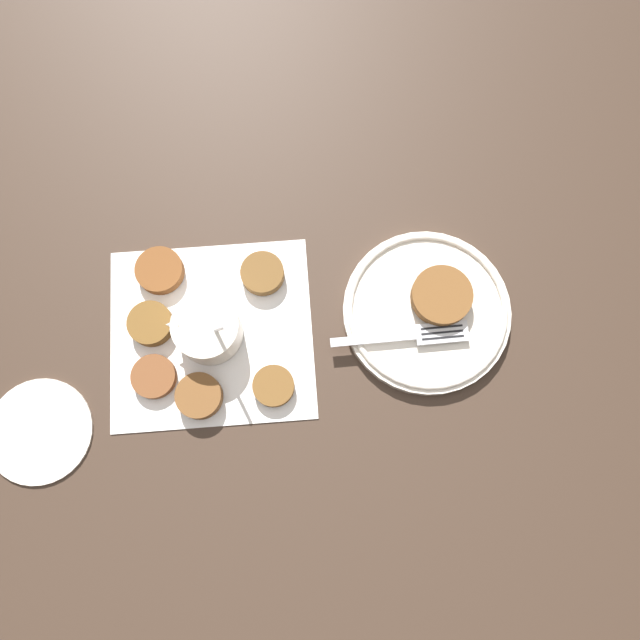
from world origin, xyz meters
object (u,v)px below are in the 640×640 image
Objects in this scene: fritter_on_plate at (442,296)px; extra_saucer at (39,431)px; serving_plate at (427,311)px; fork at (415,335)px; sauce_bowl at (208,330)px.

extra_saucer is at bearing 20.80° from fritter_on_plate.
serving_plate is 0.04m from fork.
fritter_on_plate is (-0.32, -0.06, 0.00)m from sauce_bowl.
sauce_bowl is 0.78× the size of extra_saucer.
extra_saucer is at bearing 19.75° from serving_plate.
fritter_on_plate reaches higher than fork.
sauce_bowl reaches higher than fritter_on_plate.
fritter_on_plate is at bearing -122.53° from fork.
serving_plate is 0.03m from fritter_on_plate.
sauce_bowl reaches higher than serving_plate.
serving_plate is 1.64× the size of extra_saucer.
fritter_on_plate reaches higher than serving_plate.
fork is (0.02, 0.04, 0.01)m from serving_plate.
fritter_on_plate is (-0.02, -0.02, 0.02)m from serving_plate.
extra_saucer is at bearing 16.52° from fork.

